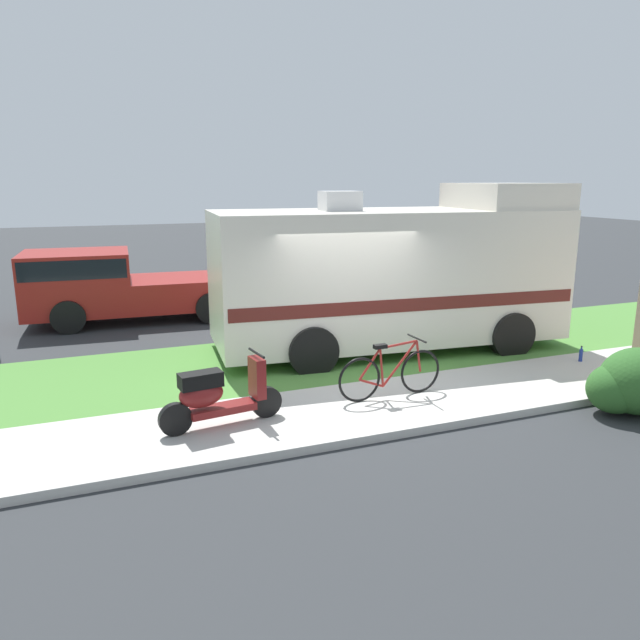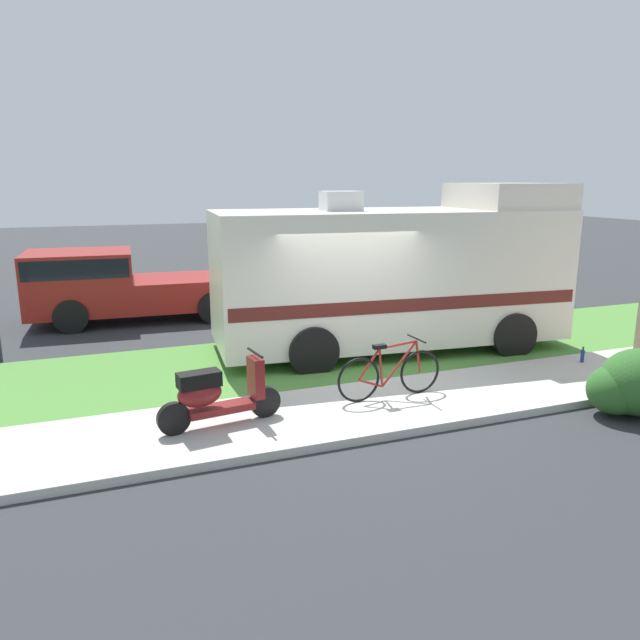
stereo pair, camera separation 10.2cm
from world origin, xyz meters
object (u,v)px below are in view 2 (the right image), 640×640
Objects in this scene: bicycle at (390,373)px; pickup_truck_near at (119,283)px; bottle_green at (583,356)px; scooter at (216,394)px; motorhome_rv at (395,273)px.

bicycle is 8.22m from pickup_truck_near.
bicycle reaches higher than bottle_green.
pickup_truck_near is (-0.84, 7.57, 0.35)m from scooter.
pickup_truck_near is at bearing 136.66° from motorhome_rv.
scooter reaches higher than bottle_green.
scooter is 2.70m from bicycle.
motorhome_rv is 4.01× the size of bicycle.
bicycle is at bearing -64.49° from pickup_truck_near.
bicycle is (-1.47, -2.69, -1.07)m from motorhome_rv.
pickup_truck_near is at bearing 115.51° from bicycle.
scooter is 0.99× the size of bicycle.
motorhome_rv is 1.29× the size of pickup_truck_near.
motorhome_rv is 4.06× the size of scooter.
scooter is at bearing -176.67° from bicycle.
motorhome_rv is at bearing -43.34° from pickup_truck_near.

